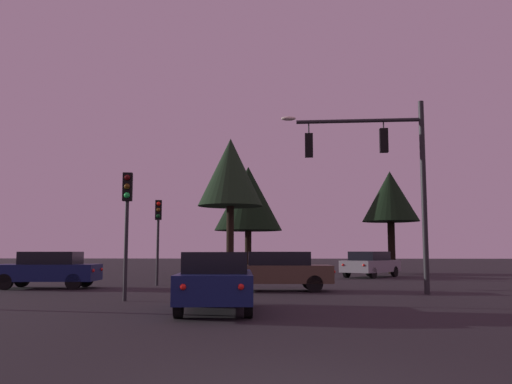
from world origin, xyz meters
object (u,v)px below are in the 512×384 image
traffic_signal_mast_arm (384,164)px  tree_left_far (230,173)px  car_nearside_lane (216,280)px  tree_center_horizon (390,197)px  car_crossing_left (48,269)px  car_far_lane (370,264)px  car_crossing_right (276,270)px  traffic_light_corner_right (127,209)px  traffic_light_corner_left (158,224)px  tree_behind_sign (248,199)px

traffic_signal_mast_arm → tree_left_far: 13.22m
car_nearside_lane → tree_center_horizon: bearing=68.5°
car_crossing_left → car_far_lane: (15.06, 10.28, 0.00)m
car_crossing_right → car_far_lane: size_ratio=1.01×
car_nearside_lane → car_crossing_left: 11.57m
traffic_light_corner_right → car_crossing_right: size_ratio=0.89×
tree_center_horizon → car_far_lane: bearing=-114.4°
traffic_signal_mast_arm → traffic_light_corner_right: traffic_signal_mast_arm is taller
traffic_signal_mast_arm → tree_left_far: bearing=120.8°
traffic_signal_mast_arm → car_nearside_lane: (-5.52, -5.98, -3.94)m
traffic_light_corner_left → car_nearside_lane: (3.88, -10.41, -1.96)m
car_crossing_left → car_crossing_right: same height
traffic_signal_mast_arm → tree_behind_sign: bearing=107.8°
tree_left_far → tree_center_horizon: size_ratio=1.15×
car_nearside_lane → tree_left_far: size_ratio=0.53×
traffic_light_corner_left → tree_behind_sign: size_ratio=0.50×
tree_behind_sign → traffic_signal_mast_arm: bearing=-72.2°
car_nearside_lane → car_far_lane: bearing=69.3°
traffic_light_corner_left → traffic_light_corner_right: traffic_light_corner_right is taller
traffic_light_corner_left → traffic_signal_mast_arm: bearing=-25.2°
car_far_lane → tree_left_far: bearing=-170.7°
traffic_signal_mast_arm → car_crossing_left: traffic_signal_mast_arm is taller
car_far_lane → tree_center_horizon: (2.32, 5.12, 4.49)m
traffic_signal_mast_arm → tree_behind_sign: tree_behind_sign is taller
tree_left_far → traffic_light_corner_left: bearing=-111.3°
car_crossing_left → tree_center_horizon: (17.38, 15.40, 4.49)m
car_nearside_lane → car_far_lane: (7.06, 18.64, 0.00)m
car_crossing_left → traffic_signal_mast_arm: bearing=-10.0°
traffic_signal_mast_arm → traffic_light_corner_left: 10.58m
traffic_light_corner_right → tree_left_far: tree_left_far is taller
tree_center_horizon → traffic_signal_mast_arm: bearing=-102.2°
car_crossing_right → tree_center_horizon: 18.80m
car_nearside_lane → traffic_signal_mast_arm: bearing=47.3°
traffic_light_corner_right → car_nearside_lane: traffic_light_corner_right is taller
car_far_lane → traffic_light_corner_left: bearing=-143.0°
car_far_lane → car_crossing_right: bearing=-116.1°
tree_behind_sign → tree_center_horizon: (9.97, -1.29, -0.05)m
car_far_lane → traffic_signal_mast_arm: bearing=-96.9°
traffic_light_corner_left → car_nearside_lane: bearing=-69.6°
tree_left_far → car_nearside_lane: bearing=-86.0°
traffic_light_corner_right → car_crossing_left: size_ratio=0.93×
car_crossing_right → tree_behind_sign: size_ratio=0.59×
car_crossing_left → traffic_light_corner_left: bearing=26.5°
traffic_light_corner_right → tree_behind_sign: tree_behind_sign is taller
traffic_signal_mast_arm → traffic_light_corner_right: bearing=-160.2°
car_crossing_left → car_nearside_lane: bearing=-46.2°
traffic_signal_mast_arm → car_far_lane: size_ratio=1.58×
traffic_light_corner_right → car_nearside_lane: size_ratio=0.93×
car_nearside_lane → traffic_light_corner_left: bearing=110.4°
car_crossing_left → tree_behind_sign: tree_behind_sign is taller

